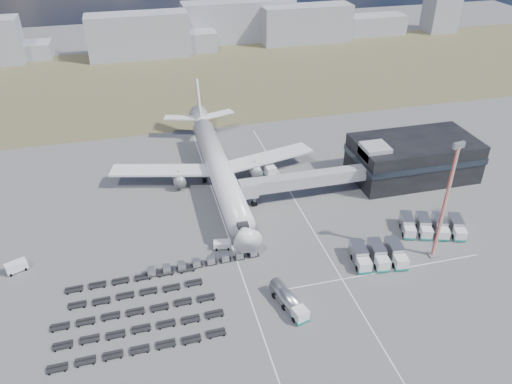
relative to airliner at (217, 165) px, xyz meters
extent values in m
plane|color=#565659|center=(0.00, -32.38, -5.29)|extent=(420.00, 420.00, 0.00)
cube|color=brown|center=(0.00, 77.62, -5.29)|extent=(420.00, 90.00, 0.01)
cube|color=silver|center=(-2.00, -27.38, -5.29)|extent=(0.25, 110.00, 0.01)
cube|color=silver|center=(16.00, -27.38, -5.29)|extent=(0.25, 110.00, 0.01)
cube|color=silver|center=(25.00, -40.38, -5.29)|extent=(40.00, 0.25, 0.01)
cube|color=black|center=(48.00, -8.38, -0.29)|extent=(30.00, 16.00, 10.00)
cube|color=#262D38|center=(48.00, -8.38, 0.91)|extent=(30.40, 16.40, 1.60)
cube|color=#939399|center=(36.00, -10.38, 4.21)|extent=(6.00, 6.00, 3.00)
cube|color=#939399|center=(18.10, -11.88, -0.19)|extent=(29.80, 3.00, 3.00)
cube|color=#939399|center=(4.70, -12.38, -0.19)|extent=(4.00, 3.60, 3.40)
cylinder|color=slate|center=(6.20, -11.88, -2.74)|extent=(0.70, 0.70, 5.10)
cylinder|color=black|center=(6.20, -11.88, -4.84)|extent=(1.40, 0.90, 1.40)
cylinder|color=white|center=(0.00, -2.38, 0.01)|extent=(5.60, 48.00, 5.60)
cone|color=white|center=(0.00, -28.88, 0.01)|extent=(5.60, 5.00, 5.60)
cone|color=white|center=(0.00, 25.62, 0.81)|extent=(5.60, 8.00, 5.60)
cube|color=black|center=(0.00, -26.88, 0.81)|extent=(2.20, 2.00, 0.80)
cube|color=white|center=(-13.00, 2.62, -1.19)|extent=(25.59, 11.38, 0.50)
cube|color=white|center=(13.00, 2.62, -1.19)|extent=(25.59, 11.38, 0.50)
cylinder|color=slate|center=(-9.50, 0.62, -2.89)|extent=(3.00, 5.00, 3.00)
cylinder|color=slate|center=(9.50, 0.62, -2.89)|extent=(3.00, 5.00, 3.00)
cube|color=white|center=(-5.50, 27.62, 1.21)|extent=(9.49, 5.63, 0.35)
cube|color=white|center=(5.50, 27.62, 1.21)|extent=(9.49, 5.63, 0.35)
cube|color=white|center=(0.00, 28.62, 6.51)|extent=(0.50, 9.06, 11.45)
cylinder|color=slate|center=(0.00, -23.38, -4.04)|extent=(0.50, 0.50, 2.50)
cylinder|color=slate|center=(-3.20, 1.62, -4.04)|extent=(0.60, 0.60, 2.50)
cylinder|color=slate|center=(3.20, 1.62, -4.04)|extent=(0.60, 0.60, 2.50)
cylinder|color=black|center=(0.00, -23.38, -4.79)|extent=(0.50, 1.20, 1.20)
cube|color=#92949F|center=(-57.68, 121.47, -2.01)|extent=(18.24, 12.00, 6.56)
cube|color=#92949F|center=(-12.26, 111.64, 3.68)|extent=(41.61, 12.00, 17.95)
cube|color=#92949F|center=(12.82, 115.31, -1.15)|extent=(15.93, 12.00, 8.28)
cube|color=#92949F|center=(33.69, 125.33, 3.72)|extent=(51.38, 12.00, 18.03)
cube|color=#92949F|center=(63.41, 116.27, 2.92)|extent=(41.09, 12.00, 16.43)
cube|color=#92949F|center=(99.09, 121.30, -0.79)|extent=(31.46, 12.00, 9.01)
cube|color=#92949F|center=(133.91, 118.44, 2.88)|extent=(14.45, 12.00, 16.35)
cube|color=white|center=(4.98, -48.25, -3.88)|extent=(2.86, 2.86, 2.25)
cube|color=#157970|center=(4.98, -48.25, -4.75)|extent=(2.98, 2.98, 0.49)
cylinder|color=#ACADB1|center=(3.75, -43.62, -3.44)|extent=(4.23, 7.70, 2.44)
cube|color=slate|center=(3.75, -43.62, -4.56)|extent=(4.14, 7.68, 0.34)
cylinder|color=black|center=(4.13, -45.04, -4.80)|extent=(2.73, 1.69, 1.07)
cube|color=white|center=(-4.00, -25.40, -4.52)|extent=(3.77, 2.55, 1.54)
cube|color=white|center=(-43.46, -22.70, -4.23)|extent=(4.29, 3.18, 2.12)
cube|color=white|center=(13.10, 1.39, -3.66)|extent=(3.20, 6.37, 2.85)
cube|color=#157970|center=(13.10, 1.39, -4.83)|extent=(3.31, 6.48, 0.46)
cube|color=white|center=(20.83, -39.24, -3.90)|extent=(2.75, 2.65, 2.36)
cube|color=#157970|center=(20.83, -39.24, -4.81)|extent=(2.87, 2.77, 0.48)
cube|color=#ACADB1|center=(21.31, -35.52, -3.47)|extent=(3.18, 5.22, 2.79)
cube|color=white|center=(24.45, -39.70, -3.90)|extent=(2.75, 2.65, 2.36)
cube|color=#157970|center=(24.45, -39.70, -4.81)|extent=(2.87, 2.77, 0.48)
cube|color=#ACADB1|center=(24.92, -35.98, -3.47)|extent=(3.18, 5.22, 2.79)
cube|color=white|center=(28.06, -40.17, -3.90)|extent=(2.75, 2.65, 2.36)
cube|color=#157970|center=(28.06, -40.17, -4.81)|extent=(2.87, 2.77, 0.48)
cube|color=#ACADB1|center=(28.54, -36.44, -3.47)|extent=(3.18, 5.22, 2.79)
cube|color=white|center=(34.58, -31.81, -3.98)|extent=(2.90, 2.84, 2.22)
cube|color=#157970|center=(34.58, -31.81, -4.84)|extent=(3.03, 2.97, 0.45)
cube|color=#ACADB1|center=(35.69, -28.45, -3.58)|extent=(3.76, 5.17, 2.62)
cube|color=white|center=(37.84, -32.89, -3.98)|extent=(2.90, 2.84, 2.22)
cube|color=#157970|center=(37.84, -32.89, -4.84)|extent=(3.03, 2.97, 0.45)
cube|color=#ACADB1|center=(38.95, -29.54, -3.58)|extent=(3.76, 5.17, 2.62)
cube|color=white|center=(41.10, -33.97, -3.98)|extent=(2.90, 2.84, 2.22)
cube|color=#157970|center=(41.10, -33.97, -4.84)|extent=(3.03, 2.97, 0.45)
cube|color=#ACADB1|center=(42.21, -30.62, -3.58)|extent=(3.76, 5.17, 2.62)
cube|color=white|center=(44.35, -35.05, -3.98)|extent=(2.90, 2.84, 2.22)
cube|color=#157970|center=(44.35, -35.05, -4.84)|extent=(3.03, 2.97, 0.45)
cube|color=#ACADB1|center=(45.47, -31.70, -3.58)|extent=(3.76, 5.17, 2.62)
cube|color=black|center=(-18.59, -30.31, -5.02)|extent=(2.38, 1.52, 0.16)
cube|color=#ACADB1|center=(-18.59, -30.31, -4.26)|extent=(1.49, 1.49, 1.34)
cube|color=black|center=(-15.73, -30.20, -5.02)|extent=(2.38, 1.52, 0.16)
cube|color=#ACADB1|center=(-15.73, -30.20, -4.26)|extent=(1.49, 1.49, 1.34)
cube|color=black|center=(-12.87, -30.09, -5.02)|extent=(2.38, 1.52, 0.16)
cube|color=#ACADB1|center=(-12.87, -30.09, -4.26)|extent=(1.49, 1.49, 1.34)
cube|color=black|center=(-10.00, -29.97, -5.02)|extent=(2.38, 1.52, 0.16)
cube|color=#ACADB1|center=(-10.00, -29.97, -4.26)|extent=(1.49, 1.49, 1.34)
cube|color=black|center=(-7.14, -29.86, -5.02)|extent=(2.38, 1.52, 0.16)
cube|color=#ACADB1|center=(-7.14, -29.86, -4.26)|extent=(1.49, 1.49, 1.34)
cube|color=black|center=(-4.28, -29.75, -5.02)|extent=(2.38, 1.52, 0.16)
cube|color=#ACADB1|center=(-4.28, -29.75, -4.26)|extent=(1.49, 1.49, 1.34)
cube|color=black|center=(-1.41, -29.64, -5.02)|extent=(2.38, 1.52, 0.16)
cube|color=#ACADB1|center=(-1.41, -29.64, -4.26)|extent=(1.49, 1.49, 1.34)
cube|color=black|center=(1.45, -29.52, -5.02)|extent=(2.38, 1.52, 0.16)
cube|color=#ACADB1|center=(1.45, -29.52, -4.26)|extent=(1.49, 1.49, 1.34)
cube|color=black|center=(-21.82, -48.10, -4.92)|extent=(29.04, 2.34, 0.75)
cube|color=black|center=(-21.94, -43.75, -4.92)|extent=(29.04, 2.34, 0.75)
cube|color=black|center=(-22.06, -39.40, -4.92)|extent=(29.04, 2.34, 0.75)
cube|color=black|center=(-22.17, -35.05, -4.92)|extent=(24.90, 2.23, 0.75)
cube|color=black|center=(-22.29, -30.70, -4.92)|extent=(24.90, 2.23, 0.75)
cylinder|color=red|center=(36.40, -38.24, 6.82)|extent=(0.68, 0.68, 24.23)
cube|color=slate|center=(36.40, -38.24, 19.22)|extent=(2.39, 0.95, 1.16)
cube|color=#565659|center=(36.40, -38.24, -5.15)|extent=(1.94, 1.94, 0.29)
camera|label=1|loc=(-17.35, -104.96, 58.27)|focal=35.00mm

